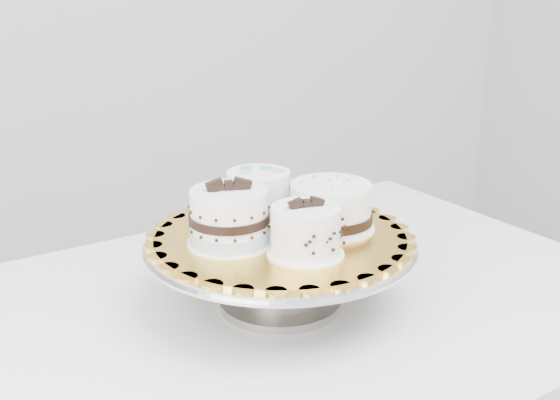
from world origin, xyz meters
name	(u,v)px	position (x,y,z in m)	size (l,w,h in m)	color
table	(274,354)	(0.13, 0.27, 0.66)	(1.22, 0.91, 0.75)	white
cake_stand	(280,260)	(0.13, 0.26, 0.82)	(0.39, 0.39, 0.11)	gray
cake_board	(280,237)	(0.13, 0.26, 0.86)	(0.36, 0.36, 0.01)	gold
cake_swirl	(306,232)	(0.14, 0.18, 0.89)	(0.10, 0.10, 0.08)	white
cake_banded	(229,219)	(0.06, 0.26, 0.90)	(0.13, 0.13, 0.10)	white
cake_dots	(258,194)	(0.14, 0.35, 0.90)	(0.12, 0.12, 0.07)	white
cake_ribbon	(331,207)	(0.21, 0.26, 0.89)	(0.16, 0.16, 0.07)	white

